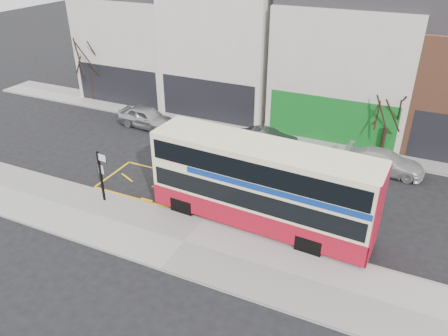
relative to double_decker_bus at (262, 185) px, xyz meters
The scene contains 15 objects.
ground 3.49m from the double_decker_bus, 167.08° to the right, with size 120.00×120.00×0.00m, color black.
pavement 4.46m from the double_decker_bus, 131.99° to the right, with size 40.00×4.00×0.15m, color #A29F9A.
kerb 3.52m from the double_decker_bus, 159.54° to the right, with size 40.00×0.15×0.15m, color gray.
far_pavement 10.94m from the double_decker_bus, 104.08° to the left, with size 50.00×3.00×0.15m, color #A29F9A.
road_markings 3.57m from the double_decker_bus, 158.99° to the left, with size 14.00×3.40×0.01m, color yellow, non-canonical shape.
terrace_far_left 21.75m from the double_decker_bus, 138.23° to the left, with size 8.00×8.01×10.80m.
terrace_left 16.80m from the double_decker_bus, 119.40° to the left, with size 8.00×8.01×11.80m.
terrace_green_shop 14.69m from the double_decker_bus, 86.45° to the left, with size 9.00×8.01×11.30m.
double_decker_bus is the anchor object (origin of this frame).
bus_stop_post 8.22m from the double_decker_bus, 168.60° to the right, with size 0.70×0.15×2.84m.
car_silver 13.98m from the double_decker_bus, 146.50° to the left, with size 1.79×4.44×1.51m, color #B4B5B9.
car_grey 8.53m from the double_decker_bus, 107.71° to the left, with size 1.38×3.96×1.30m, color #3B3D42.
car_white 9.40m from the double_decker_bus, 59.35° to the left, with size 1.84×4.52×1.31m, color silver.
street_tree_left 21.56m from the double_decker_bus, 150.73° to the left, with size 3.05×3.05×6.58m.
street_tree_right 11.09m from the double_decker_bus, 66.93° to the left, with size 2.35×2.35×5.07m.
Camera 1 is at (8.28, -15.86, 12.64)m, focal length 35.00 mm.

